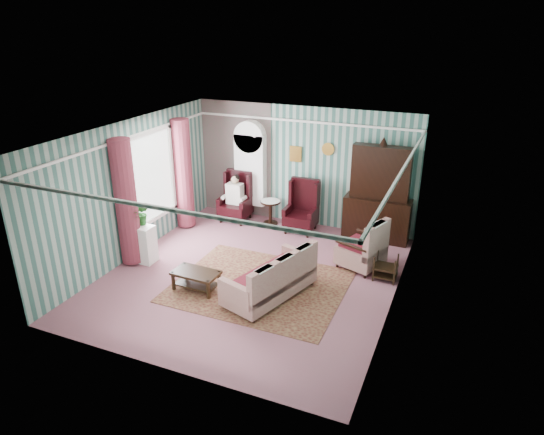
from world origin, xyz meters
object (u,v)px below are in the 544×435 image
at_px(plant_stand, 142,244).
at_px(sofa, 270,269).
at_px(wingback_left, 235,197).
at_px(floral_armchair, 361,247).
at_px(coffee_table, 196,281).
at_px(round_side_table, 270,212).
at_px(wingback_right, 301,207).
at_px(bookcase, 250,175).
at_px(nest_table, 386,267).
at_px(seated_woman, 235,198).
at_px(dresser_hutch, 379,191).

xyz_separation_m(plant_stand, sofa, (3.02, -0.25, 0.16)).
distance_m(wingback_left, floral_armchair, 3.72).
relative_size(wingback_left, coffee_table, 1.43).
relative_size(wingback_left, round_side_table, 2.08).
bearing_deg(sofa, coffee_table, 121.23).
relative_size(round_side_table, coffee_table, 0.69).
height_order(wingback_right, coffee_table, wingback_right).
distance_m(sofa, floral_armchair, 2.19).
height_order(wingback_left, sofa, wingback_left).
height_order(plant_stand, sofa, sofa).
height_order(plant_stand, floral_armchair, floral_armchair).
bearing_deg(plant_stand, floral_armchair, 19.43).
height_order(bookcase, floral_armchair, bookcase).
height_order(bookcase, nest_table, bookcase).
relative_size(bookcase, plant_stand, 2.80).
relative_size(seated_woman, floral_armchair, 1.32).
xyz_separation_m(wingback_left, round_side_table, (0.90, 0.15, -0.33)).
bearing_deg(plant_stand, coffee_table, -19.33).
distance_m(dresser_hutch, nest_table, 2.11).
bearing_deg(dresser_hutch, seated_woman, -175.59).
bearing_deg(seated_woman, dresser_hutch, 4.41).
bearing_deg(wingback_left, seated_woman, 0.00).
bearing_deg(bookcase, sofa, -59.86).
bearing_deg(round_side_table, sofa, -67.28).
distance_m(dresser_hutch, seated_woman, 3.56).
distance_m(wingback_right, nest_table, 2.81).
height_order(wingback_right, round_side_table, wingback_right).
xyz_separation_m(dresser_hutch, sofa, (-1.28, -3.27, -0.62)).
bearing_deg(nest_table, dresser_hutch, 107.39).
xyz_separation_m(nest_table, floral_armchair, (-0.57, 0.32, 0.18)).
relative_size(bookcase, nest_table, 4.15).
bearing_deg(dresser_hutch, bookcase, 177.89).
height_order(wingback_left, nest_table, wingback_left).
bearing_deg(floral_armchair, coffee_table, 148.02).
relative_size(wingback_right, floral_armchair, 1.40).
bearing_deg(seated_woman, bookcase, 57.34).
xyz_separation_m(dresser_hutch, round_side_table, (-2.60, -0.12, -0.88)).
bearing_deg(wingback_right, nest_table, -33.75).
xyz_separation_m(dresser_hutch, wingback_right, (-1.75, -0.27, -0.55)).
bearing_deg(sofa, plant_stand, 102.95).
bearing_deg(coffee_table, nest_table, 28.99).
height_order(bookcase, wingback_right, bookcase).
relative_size(wingback_right, nest_table, 2.31).
relative_size(bookcase, wingback_right, 1.79).
height_order(wingback_left, plant_stand, wingback_left).
height_order(round_side_table, sofa, sofa).
bearing_deg(seated_woman, wingback_left, 0.00).
height_order(seated_woman, floral_armchair, seated_woman).
relative_size(wingback_left, plant_stand, 1.56).
height_order(dresser_hutch, floral_armchair, dresser_hutch).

